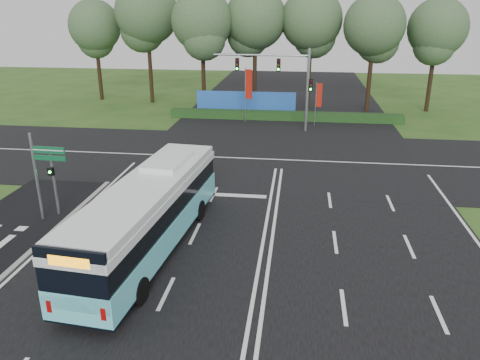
{
  "coord_description": "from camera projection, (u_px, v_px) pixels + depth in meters",
  "views": [
    {
      "loc": [
        1.39,
        -19.57,
        10.24
      ],
      "look_at": [
        -1.38,
        2.0,
        2.13
      ],
      "focal_mm": 35.0,
      "sensor_mm": 36.0,
      "label": 1
    }
  ],
  "objects": [
    {
      "name": "street_sign",
      "position": [
        42.0,
        168.0,
        22.81
      ],
      "size": [
        1.78,
        0.18,
        4.56
      ],
      "rotation": [
        0.0,
        0.0,
        -0.04
      ],
      "color": "gray",
      "rests_on": "ground"
    },
    {
      "name": "hedge",
      "position": [
        284.0,
        116.0,
        44.56
      ],
      "size": [
        22.0,
        1.2,
        0.8
      ],
      "primitive_type": "cube",
      "color": "black",
      "rests_on": "ground"
    },
    {
      "name": "kerb_strip",
      "position": [
        27.0,
        255.0,
        20.33
      ],
      "size": [
        0.25,
        18.0,
        0.12
      ],
      "primitive_type": "cube",
      "color": "gray",
      "rests_on": "ground"
    },
    {
      "name": "traffic_light_gantry",
      "position": [
        287.0,
        77.0,
        39.33
      ],
      "size": [
        8.41,
        0.28,
        7.0
      ],
      "color": "gray",
      "rests_on": "ground"
    },
    {
      "name": "banner_flag_left",
      "position": [
        248.0,
        88.0,
        42.78
      ],
      "size": [
        0.69,
        0.33,
        4.98
      ],
      "rotation": [
        0.0,
        0.0,
        -0.4
      ],
      "color": "gray",
      "rests_on": "ground"
    },
    {
      "name": "city_bus",
      "position": [
        149.0,
        214.0,
        20.3
      ],
      "size": [
        3.62,
        12.36,
        3.5
      ],
      "rotation": [
        0.0,
        0.0,
        -0.09
      ],
      "color": "#61D7E2",
      "rests_on": "ground"
    },
    {
      "name": "eucalyptus_row",
      "position": [
        250.0,
        21.0,
        47.87
      ],
      "size": [
        41.74,
        9.28,
        12.95
      ],
      "color": "black",
      "rests_on": "ground"
    },
    {
      "name": "ground",
      "position": [
        264.0,
        239.0,
        21.94
      ],
      "size": [
        120.0,
        120.0,
        0.0
      ],
      "primitive_type": "plane",
      "color": "#284E1A",
      "rests_on": "ground"
    },
    {
      "name": "blue_hoarding",
      "position": [
        246.0,
        103.0,
        47.12
      ],
      "size": [
        10.0,
        0.3,
        2.2
      ],
      "primitive_type": "cube",
      "color": "blue",
      "rests_on": "ground"
    },
    {
      "name": "banner_flag_mid",
      "position": [
        318.0,
        98.0,
        41.62
      ],
      "size": [
        0.56,
        0.22,
        3.93
      ],
      "rotation": [
        0.0,
        0.0,
        0.31
      ],
      "color": "gray",
      "rests_on": "ground"
    },
    {
      "name": "pedestrian_signal",
      "position": [
        54.0,
        180.0,
        23.7
      ],
      "size": [
        0.31,
        0.42,
        3.6
      ],
      "rotation": [
        0.0,
        0.0,
        -0.13
      ],
      "color": "gray",
      "rests_on": "ground"
    },
    {
      "name": "road_cross",
      "position": [
        277.0,
        160.0,
        33.08
      ],
      "size": [
        120.0,
        14.0,
        0.05
      ],
      "primitive_type": "cube",
      "color": "black",
      "rests_on": "ground"
    },
    {
      "name": "road_main",
      "position": [
        264.0,
        238.0,
        21.93
      ],
      "size": [
        20.0,
        120.0,
        0.04
      ],
      "primitive_type": "cube",
      "color": "black",
      "rests_on": "ground"
    }
  ]
}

